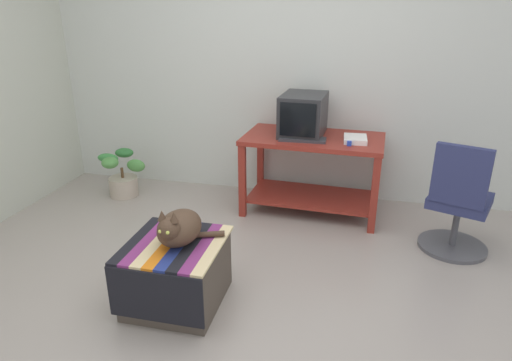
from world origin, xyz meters
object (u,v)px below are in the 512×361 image
Objects in this scene: tv_monitor at (303,115)px; book at (355,139)px; potted_plant at (122,176)px; stapler at (349,142)px; keyboard at (303,139)px; office_chair at (458,206)px; ottoman_with_blanket at (176,273)px; desk at (312,161)px; cat at (178,228)px.

book is at bearing -10.94° from tv_monitor.
stapler is at bearing -2.27° from potted_plant.
office_chair reaches higher than keyboard.
keyboard is at bearing 173.89° from stapler.
keyboard is 1.63× the size of book.
office_chair is (1.83, 1.09, 0.17)m from ottoman_with_blanket.
cat is at bearing -108.53° from desk.
keyboard reaches higher than potted_plant.
book is 1.83m from cat.
cat is 2.11m from office_chair.
tv_monitor is 2.12× the size of book.
office_chair is (1.27, -0.56, -0.51)m from tv_monitor.
potted_plant is at bearing 177.76° from book.
tv_monitor is 0.59× the size of office_chair.
desk is 3.15× the size of keyboard.
stapler is (0.95, 1.42, 0.20)m from cat.
keyboard is 1.56m from cat.
potted_plant is at bearing 128.62° from ottoman_with_blanket.
book reaches higher than ottoman_with_blanket.
stapler is (0.99, 1.43, 0.52)m from ottoman_with_blanket.
ottoman_with_blanket is (-0.57, -1.65, -0.68)m from tv_monitor.
ottoman_with_blanket is at bearing -109.56° from desk.
potted_plant is 3.08m from office_chair.
desk reaches higher than cat.
desk is at bearing 72.13° from cat.
office_chair is at bearing -20.47° from desk.
stapler is at bearing -117.56° from book.
keyboard reaches higher than ottoman_with_blanket.
keyboard is 1.34m from office_chair.
potted_plant is at bearing -172.54° from tv_monitor.
desk is 2.00× the size of ottoman_with_blanket.
desk is 0.29m from keyboard.
ottoman_with_blanket is (-0.67, -1.60, -0.27)m from desk.
office_chair reaches higher than ottoman_with_blanket.
potted_plant is (-1.80, 0.06, -0.52)m from keyboard.
office_chair is 8.09× the size of stapler.
desk is 11.46× the size of stapler.
office_chair is at bearing 35.00° from cat.
book is 0.98m from office_chair.
potted_plant is at bearing 12.92° from office_chair.
cat is (-1.00, -1.52, -0.20)m from book.
keyboard is (-0.08, -0.15, 0.24)m from desk.
keyboard is 0.45m from book.
stapler is (-0.85, 0.34, 0.35)m from office_chair.
stapler is (0.42, -0.22, -0.16)m from tv_monitor.
book is 0.11m from stapler.
potted_plant is 4.26× the size of stapler.
stapler is at bearing -0.92° from office_chair.
desk is 0.45m from book.
ottoman_with_blanket is (-0.59, -1.45, -0.51)m from keyboard.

